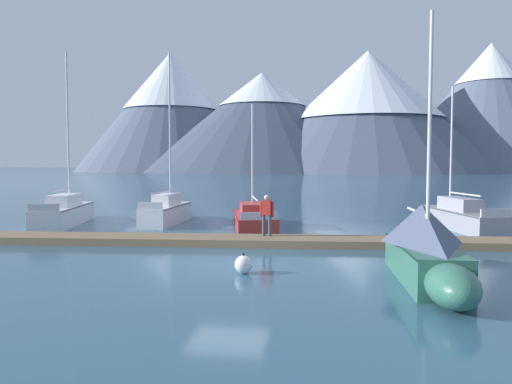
{
  "coord_description": "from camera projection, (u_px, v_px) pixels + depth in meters",
  "views": [
    {
      "loc": [
        3.18,
        -15.07,
        3.26
      ],
      "look_at": [
        0.0,
        6.0,
        2.0
      ],
      "focal_mm": 33.93,
      "sensor_mm": 36.0,
      "label": 1
    }
  ],
  "objects": [
    {
      "name": "mooring_buoy_channel_marker",
      "position": [
        244.0,
        264.0,
        14.33
      ],
      "size": [
        0.54,
        0.54,
        0.62
      ],
      "color": "white",
      "rests_on": "ground"
    },
    {
      "name": "sailboat_mid_dock_starboard",
      "position": [
        426.0,
        247.0,
        13.15
      ],
      "size": [
        1.77,
        5.93,
        7.28
      ],
      "color": "#336B56",
      "rests_on": "ground"
    },
    {
      "name": "dock",
      "position": [
        249.0,
        241.0,
        19.48
      ],
      "size": [
        25.38,
        3.78,
        0.3
      ],
      "color": "#846B4C",
      "rests_on": "ground"
    },
    {
      "name": "mountain_west_summit",
      "position": [
        171.0,
        109.0,
        202.68
      ],
      "size": [
        78.49,
        78.49,
        49.54
      ],
      "color": "slate",
      "rests_on": "ground"
    },
    {
      "name": "mountain_central_massif",
      "position": [
        262.0,
        121.0,
        186.87
      ],
      "size": [
        94.33,
        94.33,
        38.17
      ],
      "color": "#424C60",
      "rests_on": "ground"
    },
    {
      "name": "ground_plane",
      "position": [
        228.0,
        265.0,
        15.54
      ],
      "size": [
        700.0,
        700.0,
        0.0
      ],
      "primitive_type": "plane",
      "color": "#335B75"
    },
    {
      "name": "sailboat_second_berth",
      "position": [
        169.0,
        211.0,
        26.59
      ],
      "size": [
        1.45,
        6.0,
        9.36
      ],
      "color": "white",
      "rests_on": "ground"
    },
    {
      "name": "person_on_dock",
      "position": [
        267.0,
        213.0,
        19.7
      ],
      "size": [
        0.58,
        0.28,
        1.69
      ],
      "color": "#384256",
      "rests_on": "dock"
    },
    {
      "name": "sailboat_mid_dock_port",
      "position": [
        253.0,
        217.0,
        25.07
      ],
      "size": [
        3.27,
        7.04,
        6.36
      ],
      "color": "#B2332D",
      "rests_on": "ground"
    },
    {
      "name": "mountain_shoulder_ridge",
      "position": [
        367.0,
        107.0,
        178.36
      ],
      "size": [
        92.51,
        92.51,
        44.66
      ],
      "color": "#4C566B",
      "rests_on": "ground"
    },
    {
      "name": "sailboat_nearest_berth",
      "position": [
        68.0,
        212.0,
        26.22
      ],
      "size": [
        3.09,
        7.56,
        9.28
      ],
      "color": "silver",
      "rests_on": "ground"
    },
    {
      "name": "sailboat_far_berth",
      "position": [
        457.0,
        216.0,
        24.36
      ],
      "size": [
        2.82,
        7.37,
        7.2
      ],
      "color": "#93939E",
      "rests_on": "ground"
    },
    {
      "name": "mountain_east_summit",
      "position": [
        490.0,
        106.0,
        186.87
      ],
      "size": [
        80.72,
        80.72,
        49.57
      ],
      "color": "slate",
      "rests_on": "ground"
    }
  ]
}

